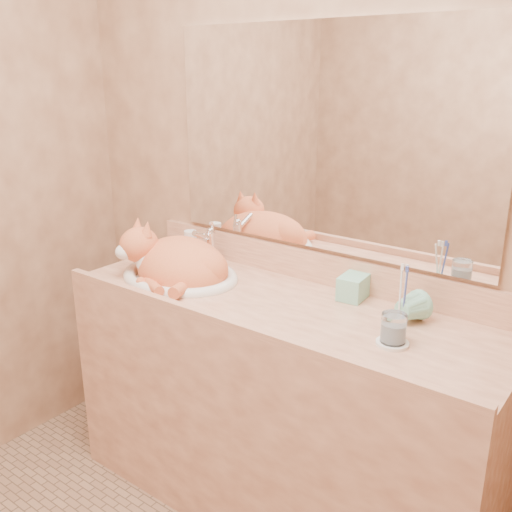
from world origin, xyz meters
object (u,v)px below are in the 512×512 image
Objects in this scene: toothbrush_cup at (401,312)px; vanity_counter at (277,409)px; sink_basin at (179,259)px; cat at (174,261)px; soap_dispenser at (347,278)px; water_glass at (394,328)px.

vanity_counter is at bearing -168.13° from toothbrush_cup.
sink_basin is 1.12× the size of cat.
sink_basin is at bearing -177.50° from vanity_counter.
sink_basin is 4.70× the size of toothbrush_cup.
soap_dispenser is (0.66, 0.17, 0.03)m from cat.
soap_dispenser is 2.18× the size of water_glass.
vanity_counter is 3.76× the size of cat.
soap_dispenser is at bearing 36.22° from vanity_counter.
vanity_counter is 0.69m from cat.
water_glass is (0.04, -0.14, 0.01)m from toothbrush_cup.
sink_basin reaches higher than toothbrush_cup.
soap_dispenser is at bearing 27.92° from cat.
soap_dispenser is at bearing 143.42° from water_glass.
soap_dispenser is 1.89× the size of toothbrush_cup.
water_glass reaches higher than toothbrush_cup.
water_glass is (0.26, -0.19, -0.04)m from soap_dispenser.
cat reaches higher than sink_basin.
cat reaches higher than vanity_counter.
toothbrush_cup is (0.88, 0.12, -0.02)m from cat.
water_glass reaches higher than vanity_counter.
cat is 0.68m from soap_dispenser.
water_glass is at bearing 7.59° from sink_basin.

